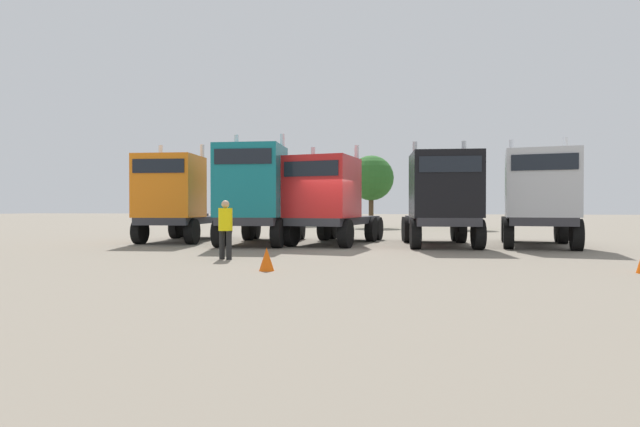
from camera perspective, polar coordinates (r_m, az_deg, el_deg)
name	(u,v)px	position (r m, az deg, el deg)	size (l,w,h in m)	color
ground	(334,249)	(17.59, 1.60, -4.17)	(200.00, 200.00, 0.00)	gray
semi_truck_orange	(176,198)	(21.99, -16.31, 1.68)	(3.12, 6.33, 4.25)	#333338
semi_truck_teal	(256,196)	(19.54, -7.42, 2.08)	(2.97, 6.50, 4.44)	#333338
semi_truck_red	(328,200)	(19.58, 0.96, 1.63)	(3.46, 6.45, 4.02)	#333338
semi_truck_black	(442,198)	(19.19, 13.97, 1.77)	(3.07, 5.93, 4.10)	#333338
semi_truck_silver	(539,197)	(20.18, 24.05, 1.71)	(3.34, 6.20, 4.16)	#333338
visitor_in_hivis	(225,225)	(14.38, -10.90, -1.34)	(0.53, 0.53, 1.70)	black
traffic_cone_near	(267,259)	(11.66, -6.20, -5.28)	(0.36, 0.36, 0.55)	#F2590C
oak_far_left	(297,178)	(40.68, -2.64, 4.12)	(3.30, 3.30, 5.61)	#4C3823
oak_far_centre	(371,178)	(36.89, 5.94, 4.08)	(3.35, 3.35, 5.38)	#4C3823
oak_far_right	(462,181)	(35.03, 16.08, 3.58)	(2.81, 2.81, 4.72)	#4C3823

